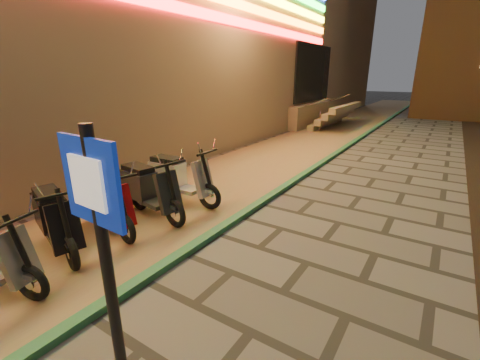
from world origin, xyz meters
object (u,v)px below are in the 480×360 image
Objects in this scene: scooter_7 at (55,218)px; scooter_8 at (103,202)px; scooter_10 at (177,177)px; scooter_9 at (147,189)px; pedestrian_sign at (104,258)px.

scooter_7 reaches higher than scooter_8.
scooter_10 reaches higher than scooter_7.
scooter_7 is 1.75m from scooter_9.
scooter_7 is at bearing -80.66° from scooter_8.
pedestrian_sign is 3.76m from scooter_7.
scooter_9 is (0.23, 1.74, 0.02)m from scooter_7.
scooter_8 is (0.03, 0.87, -0.01)m from scooter_7.
scooter_10 is at bearing 130.17° from pedestrian_sign.
scooter_7 is at bearing -89.09° from scooter_9.
scooter_7 is (-3.36, 1.30, -1.08)m from pedestrian_sign.
scooter_8 is 1.75m from scooter_10.
pedestrian_sign is 1.43× the size of scooter_8.
pedestrian_sign is 1.35× the size of scooter_9.
scooter_10 is (0.23, 2.61, 0.03)m from scooter_7.
pedestrian_sign is 4.49m from scooter_9.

